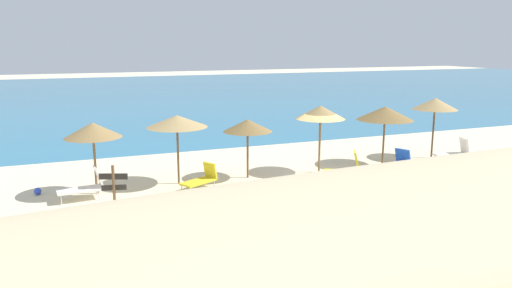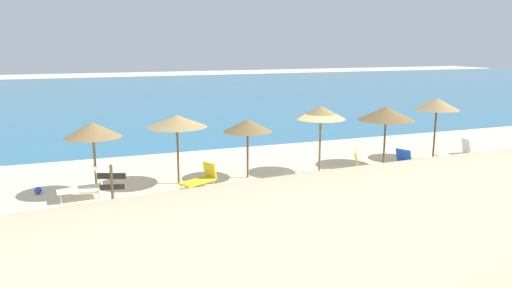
{
  "view_description": "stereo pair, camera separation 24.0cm",
  "coord_description": "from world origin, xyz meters",
  "px_view_note": "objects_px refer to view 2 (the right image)",
  "views": [
    {
      "loc": [
        -9.51,
        -16.65,
        5.35
      ],
      "look_at": [
        -2.44,
        1.21,
        1.38
      ],
      "focal_mm": 34.09,
      "sensor_mm": 36.0,
      "label": 1
    },
    {
      "loc": [
        -9.29,
        -16.74,
        5.35
      ],
      "look_at": [
        -2.44,
        1.21,
        1.38
      ],
      "focal_mm": 34.09,
      "sensor_mm": 36.0,
      "label": 2
    }
  ],
  "objects_px": {
    "beach_umbrella_0": "(93,130)",
    "beach_umbrella_4": "(386,113)",
    "beach_umbrella_2": "(248,126)",
    "lounge_chair_3": "(201,178)",
    "beach_ball": "(38,190)",
    "lounge_chair_0": "(456,152)",
    "lounge_chair_1": "(85,185)",
    "beach_umbrella_5": "(437,104)",
    "lounge_chair_4": "(397,164)",
    "beach_umbrella_1": "(177,121)",
    "beach_umbrella_3": "(321,113)",
    "wooden_signpost": "(112,190)",
    "lounge_chair_2": "(346,169)"
  },
  "relations": [
    {
      "from": "beach_umbrella_3",
      "to": "lounge_chair_1",
      "type": "relative_size",
      "value": 1.77
    },
    {
      "from": "beach_umbrella_0",
      "to": "lounge_chair_4",
      "type": "xyz_separation_m",
      "value": [
        11.97,
        -1.65,
        -1.93
      ]
    },
    {
      "from": "beach_umbrella_3",
      "to": "beach_ball",
      "type": "height_order",
      "value": "beach_umbrella_3"
    },
    {
      "from": "beach_umbrella_3",
      "to": "lounge_chair_2",
      "type": "xyz_separation_m",
      "value": [
        0.41,
        -1.5,
        -2.08
      ]
    },
    {
      "from": "lounge_chair_4",
      "to": "wooden_signpost",
      "type": "relative_size",
      "value": 0.89
    },
    {
      "from": "lounge_chair_0",
      "to": "lounge_chair_1",
      "type": "height_order",
      "value": "lounge_chair_1"
    },
    {
      "from": "beach_umbrella_0",
      "to": "lounge_chair_0",
      "type": "distance_m",
      "value": 16.05
    },
    {
      "from": "lounge_chair_3",
      "to": "beach_ball",
      "type": "relative_size",
      "value": 5.82
    },
    {
      "from": "beach_umbrella_3",
      "to": "wooden_signpost",
      "type": "bearing_deg",
      "value": -159.0
    },
    {
      "from": "beach_umbrella_0",
      "to": "lounge_chair_1",
      "type": "distance_m",
      "value": 1.99
    },
    {
      "from": "lounge_chair_0",
      "to": "wooden_signpost",
      "type": "distance_m",
      "value": 15.88
    },
    {
      "from": "beach_umbrella_4",
      "to": "beach_umbrella_0",
      "type": "bearing_deg",
      "value": 178.94
    },
    {
      "from": "beach_umbrella_5",
      "to": "lounge_chair_1",
      "type": "xyz_separation_m",
      "value": [
        -15.75,
        -0.66,
        -2.1
      ]
    },
    {
      "from": "beach_umbrella_3",
      "to": "beach_umbrella_5",
      "type": "distance_m",
      "value": 6.33
    },
    {
      "from": "beach_umbrella_2",
      "to": "beach_umbrella_4",
      "type": "relative_size",
      "value": 0.91
    },
    {
      "from": "beach_umbrella_0",
      "to": "wooden_signpost",
      "type": "distance_m",
      "value": 3.84
    },
    {
      "from": "beach_umbrella_1",
      "to": "lounge_chair_4",
      "type": "bearing_deg",
      "value": -11.55
    },
    {
      "from": "beach_umbrella_0",
      "to": "beach_umbrella_3",
      "type": "bearing_deg",
      "value": -1.78
    },
    {
      "from": "beach_umbrella_3",
      "to": "lounge_chair_4",
      "type": "bearing_deg",
      "value": -24.98
    },
    {
      "from": "beach_umbrella_1",
      "to": "beach_ball",
      "type": "xyz_separation_m",
      "value": [
        -5.07,
        0.47,
        -2.33
      ]
    },
    {
      "from": "lounge_chair_4",
      "to": "lounge_chair_3",
      "type": "bearing_deg",
      "value": 60.67
    },
    {
      "from": "beach_umbrella_5",
      "to": "lounge_chair_0",
      "type": "bearing_deg",
      "value": -56.01
    },
    {
      "from": "beach_umbrella_5",
      "to": "lounge_chair_4",
      "type": "distance_m",
      "value": 4.37
    },
    {
      "from": "beach_umbrella_0",
      "to": "beach_umbrella_4",
      "type": "xyz_separation_m",
      "value": [
        12.3,
        -0.23,
        0.0
      ]
    },
    {
      "from": "beach_umbrella_5",
      "to": "lounge_chair_3",
      "type": "relative_size",
      "value": 1.88
    },
    {
      "from": "lounge_chair_1",
      "to": "beach_ball",
      "type": "xyz_separation_m",
      "value": [
        -1.59,
        1.21,
        -0.35
      ]
    },
    {
      "from": "beach_umbrella_4",
      "to": "beach_ball",
      "type": "height_order",
      "value": "beach_umbrella_4"
    },
    {
      "from": "lounge_chair_3",
      "to": "beach_umbrella_4",
      "type": "bearing_deg",
      "value": -114.2
    },
    {
      "from": "beach_umbrella_4",
      "to": "lounge_chair_1",
      "type": "relative_size",
      "value": 1.65
    },
    {
      "from": "beach_umbrella_3",
      "to": "beach_umbrella_2",
      "type": "bearing_deg",
      "value": 174.75
    },
    {
      "from": "beach_umbrella_1",
      "to": "beach_umbrella_4",
      "type": "distance_m",
      "value": 9.24
    },
    {
      "from": "beach_umbrella_4",
      "to": "wooden_signpost",
      "type": "bearing_deg",
      "value": -164.19
    },
    {
      "from": "lounge_chair_1",
      "to": "lounge_chair_2",
      "type": "distance_m",
      "value": 9.91
    },
    {
      "from": "lounge_chair_1",
      "to": "lounge_chair_3",
      "type": "bearing_deg",
      "value": -97.85
    },
    {
      "from": "beach_umbrella_2",
      "to": "lounge_chair_2",
      "type": "height_order",
      "value": "beach_umbrella_2"
    },
    {
      "from": "lounge_chair_1",
      "to": "lounge_chair_4",
      "type": "distance_m",
      "value": 12.42
    },
    {
      "from": "lounge_chair_0",
      "to": "wooden_signpost",
      "type": "bearing_deg",
      "value": 113.22
    },
    {
      "from": "beach_umbrella_5",
      "to": "lounge_chair_1",
      "type": "bearing_deg",
      "value": -177.6
    },
    {
      "from": "beach_umbrella_2",
      "to": "beach_umbrella_3",
      "type": "height_order",
      "value": "beach_umbrella_3"
    },
    {
      "from": "beach_umbrella_5",
      "to": "beach_ball",
      "type": "xyz_separation_m",
      "value": [
        -17.34,
        0.55,
        -2.46
      ]
    },
    {
      "from": "beach_umbrella_2",
      "to": "lounge_chair_4",
      "type": "bearing_deg",
      "value": -15.27
    },
    {
      "from": "beach_umbrella_3",
      "to": "lounge_chair_4",
      "type": "xyz_separation_m",
      "value": [
        2.95,
        -1.37,
        -2.14
      ]
    },
    {
      "from": "beach_umbrella_1",
      "to": "wooden_signpost",
      "type": "bearing_deg",
      "value": -126.07
    },
    {
      "from": "beach_umbrella_0",
      "to": "beach_ball",
      "type": "relative_size",
      "value": 9.98
    },
    {
      "from": "lounge_chair_1",
      "to": "beach_ball",
      "type": "relative_size",
      "value": 6.13
    },
    {
      "from": "beach_umbrella_2",
      "to": "lounge_chair_3",
      "type": "bearing_deg",
      "value": -159.68
    },
    {
      "from": "beach_umbrella_0",
      "to": "lounge_chair_4",
      "type": "relative_size",
      "value": 1.56
    },
    {
      "from": "beach_umbrella_5",
      "to": "lounge_chair_4",
      "type": "height_order",
      "value": "beach_umbrella_5"
    },
    {
      "from": "beach_umbrella_4",
      "to": "beach_umbrella_5",
      "type": "relative_size",
      "value": 0.92
    },
    {
      "from": "beach_umbrella_4",
      "to": "lounge_chair_3",
      "type": "height_order",
      "value": "beach_umbrella_4"
    }
  ]
}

